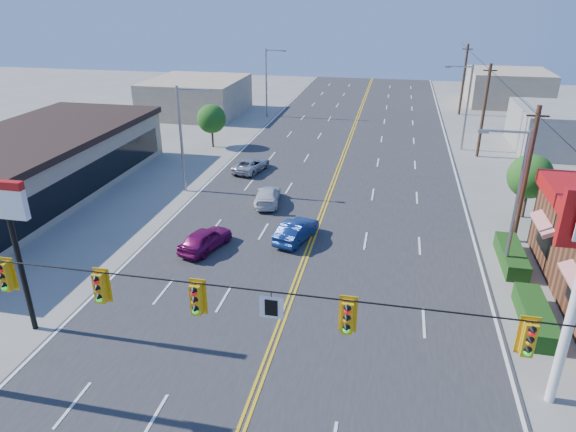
% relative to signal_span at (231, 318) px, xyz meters
% --- Properties ---
extents(road, '(20.00, 120.00, 0.06)m').
position_rel_signal_span_xyz_m(road, '(0.12, 20.00, -4.86)').
color(road, '#2D2D30').
rests_on(road, ground).
extents(signal_span, '(24.32, 0.34, 9.00)m').
position_rel_signal_span_xyz_m(signal_span, '(0.00, 0.00, 0.00)').
color(signal_span, '#47301E').
rests_on(signal_span, ground).
extents(strip_mall, '(10.40, 26.40, 4.40)m').
position_rel_signal_span_xyz_m(strip_mall, '(-21.88, 18.00, -2.63)').
color(strip_mall, tan).
rests_on(strip_mall, ground).
extents(pizza_hut_sign, '(1.90, 0.30, 6.85)m').
position_rel_signal_span_xyz_m(pizza_hut_sign, '(-10.88, 4.00, 0.30)').
color(pizza_hut_sign, black).
rests_on(pizza_hut_sign, ground).
extents(streetlight_se, '(2.55, 0.25, 8.00)m').
position_rel_signal_span_xyz_m(streetlight_se, '(10.91, 14.00, -0.37)').
color(streetlight_se, gray).
rests_on(streetlight_se, ground).
extents(streetlight_ne, '(2.55, 0.25, 8.00)m').
position_rel_signal_span_xyz_m(streetlight_ne, '(10.91, 38.00, -0.37)').
color(streetlight_ne, gray).
rests_on(streetlight_ne, ground).
extents(streetlight_sw, '(2.55, 0.25, 8.00)m').
position_rel_signal_span_xyz_m(streetlight_sw, '(-10.67, 22.00, -0.37)').
color(streetlight_sw, gray).
rests_on(streetlight_sw, ground).
extents(streetlight_nw, '(2.55, 0.25, 8.00)m').
position_rel_signal_span_xyz_m(streetlight_nw, '(-10.67, 48.00, -0.37)').
color(streetlight_nw, gray).
rests_on(streetlight_nw, ground).
extents(utility_pole_near, '(0.28, 0.28, 8.40)m').
position_rel_signal_span_xyz_m(utility_pole_near, '(12.32, 18.00, -0.69)').
color(utility_pole_near, '#47301E').
rests_on(utility_pole_near, ground).
extents(utility_pole_mid, '(0.28, 0.28, 8.40)m').
position_rel_signal_span_xyz_m(utility_pole_mid, '(12.32, 36.00, -0.69)').
color(utility_pole_mid, '#47301E').
rests_on(utility_pole_mid, ground).
extents(utility_pole_far, '(0.28, 0.28, 8.40)m').
position_rel_signal_span_xyz_m(utility_pole_far, '(12.32, 54.00, -0.69)').
color(utility_pole_far, '#47301E').
rests_on(utility_pole_far, ground).
extents(tree_kfc_rear, '(2.94, 2.94, 4.41)m').
position_rel_signal_span_xyz_m(tree_kfc_rear, '(13.62, 22.00, -1.95)').
color(tree_kfc_rear, '#47301E').
rests_on(tree_kfc_rear, ground).
extents(tree_west, '(2.80, 2.80, 4.20)m').
position_rel_signal_span_xyz_m(tree_west, '(-12.88, 34.00, -2.09)').
color(tree_west, '#47301E').
rests_on(tree_west, ground).
extents(bld_west_far, '(11.00, 12.00, 4.20)m').
position_rel_signal_span_xyz_m(bld_west_far, '(-19.88, 48.00, -2.79)').
color(bld_west_far, tan).
rests_on(bld_west_far, ground).
extents(bld_east_far, '(10.00, 10.00, 4.40)m').
position_rel_signal_span_xyz_m(bld_east_far, '(19.12, 62.00, -2.69)').
color(bld_east_far, tan).
rests_on(bld_east_far, ground).
extents(car_magenta, '(2.61, 4.18, 1.33)m').
position_rel_signal_span_xyz_m(car_magenta, '(-5.90, 12.99, -4.22)').
color(car_magenta, '#740C4B').
rests_on(car_magenta, ground).
extents(car_blue, '(2.35, 4.15, 1.29)m').
position_rel_signal_span_xyz_m(car_blue, '(-0.84, 15.28, -4.24)').
color(car_blue, navy).
rests_on(car_blue, ground).
extents(car_white, '(2.28, 4.34, 1.20)m').
position_rel_signal_span_xyz_m(car_white, '(-4.01, 20.66, -4.28)').
color(car_white, silver).
rests_on(car_white, ground).
extents(car_silver, '(2.77, 4.50, 1.17)m').
position_rel_signal_span_xyz_m(car_silver, '(-7.12, 27.39, -4.30)').
color(car_silver, '#BBBCC1').
rests_on(car_silver, ground).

